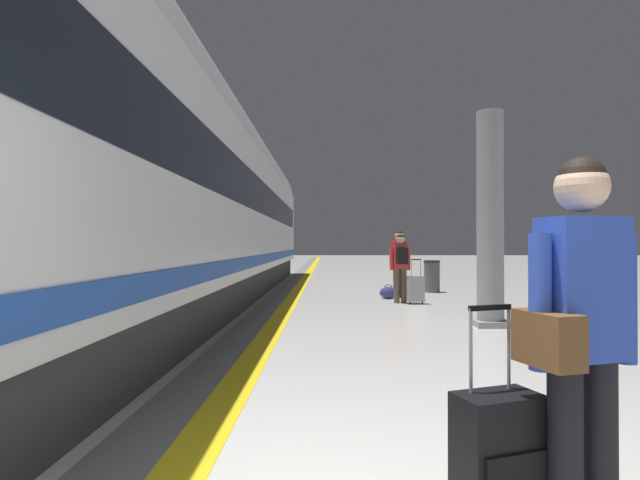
# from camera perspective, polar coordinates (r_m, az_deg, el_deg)

# --- Properties ---
(safety_line_strip) EXTENTS (0.36, 80.00, 0.01)m
(safety_line_strip) POSITION_cam_1_polar(r_m,az_deg,el_deg) (11.56, -3.56, -7.28)
(safety_line_strip) COLOR yellow
(safety_line_strip) RESTS_ON ground
(tactile_edge_band) EXTENTS (0.66, 80.00, 0.01)m
(tactile_edge_band) POSITION_cam_1_polar(r_m,az_deg,el_deg) (11.59, -5.30, -7.26)
(tactile_edge_band) COLOR slate
(tactile_edge_band) RESTS_ON ground
(high_speed_train) EXTENTS (2.94, 28.86, 4.97)m
(high_speed_train) POSITION_cam_1_polar(r_m,az_deg,el_deg) (10.04, -16.84, 6.00)
(high_speed_train) COLOR #38383D
(high_speed_train) RESTS_ON ground
(traveller_foreground) EXTENTS (0.57, 0.40, 1.75)m
(traveller_foreground) POSITION_cam_1_polar(r_m,az_deg,el_deg) (2.45, 27.86, -8.76)
(traveller_foreground) COLOR black
(traveller_foreground) RESTS_ON ground
(rolling_suitcase_foreground) EXTENTS (0.43, 0.34, 1.09)m
(rolling_suitcase_foreground) POSITION_cam_1_polar(r_m,az_deg,el_deg) (2.54, 20.01, -23.35)
(rolling_suitcase_foreground) COLOR black
(rolling_suitcase_foreground) RESTS_ON ground
(passenger_near) EXTENTS (0.51, 0.41, 1.73)m
(passenger_near) POSITION_cam_1_polar(r_m,az_deg,el_deg) (12.84, 9.19, -2.03)
(passenger_near) COLOR brown
(passenger_near) RESTS_ON ground
(duffel_bag_near) EXTENTS (0.44, 0.26, 0.36)m
(duffel_bag_near) POSITION_cam_1_polar(r_m,az_deg,el_deg) (12.53, 7.92, -6.06)
(duffel_bag_near) COLOR navy
(duffel_bag_near) RESTS_ON ground
(passenger_mid) EXTENTS (0.50, 0.35, 1.60)m
(passenger_mid) POSITION_cam_1_polar(r_m,az_deg,el_deg) (11.61, 9.30, -2.54)
(passenger_mid) COLOR brown
(passenger_mid) RESTS_ON ground
(suitcase_mid) EXTENTS (0.40, 0.26, 1.03)m
(suitcase_mid) POSITION_cam_1_polar(r_m,az_deg,el_deg) (11.52, 11.00, -5.56)
(suitcase_mid) COLOR #9E9EA3
(suitcase_mid) RESTS_ON ground
(platform_pillar) EXTENTS (0.56, 0.56, 3.60)m
(platform_pillar) POSITION_cam_1_polar(r_m,az_deg,el_deg) (8.72, 19.10, 1.87)
(platform_pillar) COLOR gray
(platform_pillar) RESTS_ON ground
(waste_bin) EXTENTS (0.46, 0.46, 0.91)m
(waste_bin) POSITION_cam_1_polar(r_m,az_deg,el_deg) (14.42, 12.83, -4.11)
(waste_bin) COLOR #4C4C51
(waste_bin) RESTS_ON ground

